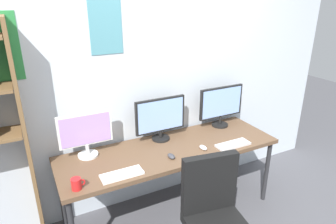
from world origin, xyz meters
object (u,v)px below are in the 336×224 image
at_px(monitor_center, 160,117).
at_px(coffee_mug, 77,184).
at_px(desk, 170,153).
at_px(keyboard_right, 233,145).
at_px(monitor_left, 86,133).
at_px(mouse_right_side, 171,156).
at_px(monitor_right, 221,104).
at_px(keyboard_left, 122,174).
at_px(mouse_left_side, 203,148).

bearing_deg(monitor_center, coffee_mug, -153.43).
distance_m(desk, keyboard_right, 0.61).
distance_m(monitor_left, mouse_right_side, 0.78).
bearing_deg(monitor_right, monitor_left, -180.00).
bearing_deg(keyboard_right, coffee_mug, -179.38).
relative_size(monitor_left, monitor_right, 0.89).
relative_size(keyboard_left, mouse_left_side, 3.56).
bearing_deg(keyboard_right, mouse_right_side, 173.96).
distance_m(keyboard_right, mouse_right_side, 0.64).
distance_m(monitor_center, mouse_left_side, 0.51).
bearing_deg(coffee_mug, keyboard_left, 2.55).
bearing_deg(coffee_mug, monitor_right, 15.57).
distance_m(monitor_center, coffee_mug, 1.04).
distance_m(monitor_left, mouse_left_side, 1.08).
bearing_deg(mouse_left_side, coffee_mug, -175.78).
xyz_separation_m(monitor_right, coffee_mug, (-1.64, -0.46, -0.20)).
relative_size(keyboard_right, mouse_left_side, 3.57).
bearing_deg(coffee_mug, mouse_right_side, 5.66).
relative_size(monitor_right, coffee_mug, 4.98).
distance_m(monitor_left, keyboard_right, 1.38).
bearing_deg(monitor_center, mouse_left_side, -54.50).
bearing_deg(monitor_center, monitor_left, -179.99).
height_order(desk, mouse_left_side, mouse_left_side).
xyz_separation_m(monitor_right, mouse_left_side, (-0.46, -0.37, -0.23)).
distance_m(keyboard_left, mouse_left_side, 0.83).
bearing_deg(mouse_right_side, monitor_right, 25.00).
height_order(monitor_center, keyboard_left, monitor_center).
bearing_deg(monitor_right, coffee_mug, -164.43).
distance_m(monitor_right, keyboard_left, 1.38).
xyz_separation_m(monitor_center, mouse_left_side, (0.26, -0.37, -0.22)).
xyz_separation_m(keyboard_left, mouse_left_side, (0.82, 0.07, 0.01)).
xyz_separation_m(monitor_left, monitor_center, (0.73, 0.00, 0.01)).
bearing_deg(monitor_center, keyboard_left, -141.70).
relative_size(desk, monitor_center, 4.04).
bearing_deg(mouse_left_side, desk, 149.04).
bearing_deg(mouse_right_side, keyboard_right, -6.04).
xyz_separation_m(monitor_left, keyboard_left, (0.17, -0.44, -0.22)).
bearing_deg(mouse_right_side, mouse_left_side, 0.64).
xyz_separation_m(monitor_center, monitor_right, (0.73, -0.00, 0.01)).
bearing_deg(monitor_right, desk, -163.73).
bearing_deg(coffee_mug, keyboard_right, 0.62).
xyz_separation_m(desk, mouse_left_side, (0.26, -0.16, 0.07)).
relative_size(keyboard_left, mouse_right_side, 3.56).
relative_size(monitor_left, keyboard_left, 1.37).
xyz_separation_m(mouse_right_side, coffee_mug, (-0.84, -0.08, 0.03)).
xyz_separation_m(monitor_center, coffee_mug, (-0.92, -0.46, -0.19)).
bearing_deg(keyboard_left, monitor_left, 110.77).
xyz_separation_m(keyboard_right, coffee_mug, (-1.48, -0.02, 0.04)).
distance_m(mouse_right_side, coffee_mug, 0.84).
bearing_deg(monitor_center, desk, -90.00).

